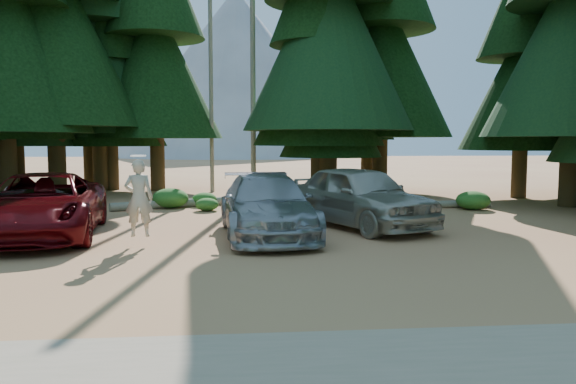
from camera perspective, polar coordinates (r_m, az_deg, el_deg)
name	(u,v)px	position (r m, az deg, el deg)	size (l,w,h in m)	color
ground	(236,259)	(12.18, -5.27, -6.78)	(160.00, 160.00, 0.00)	#B3714C
forest_belt_north	(237,194)	(27.04, -5.24, -0.16)	(36.00, 7.00, 22.00)	black
snag_front	(253,66)	(26.66, -3.59, 12.70)	(0.24, 0.24, 12.00)	#6E6858
snag_back	(211,90)	(28.05, -7.82, 10.23)	(0.20, 0.20, 10.00)	#6E6858
mountain_peak	(221,83)	(100.70, -6.79, 10.99)	(48.00, 50.00, 28.00)	gray
red_pickup	(42,206)	(15.95, -23.75, -1.28)	(2.80, 6.08, 1.69)	#57070C
silver_minivan_center	(266,206)	(14.89, -2.21, -1.41)	(2.27, 5.57, 1.62)	#A1A4A9
silver_minivan_right	(360,196)	(16.54, 7.29, -0.42)	(2.16, 5.37, 1.83)	#B4AFA0
frisbee_player	(139,198)	(13.85, -14.91, -0.56)	(0.68, 0.45, 1.95)	beige
log_left	(169,204)	(21.59, -11.96, -1.20)	(0.31, 0.31, 4.40)	#6E6858
log_mid	(334,200)	(22.67, 4.74, -0.86)	(0.26, 0.26, 3.20)	#6E6858
log_right	(434,204)	(21.86, 14.65, -1.22)	(0.28, 0.28, 4.34)	#6E6858
shrub_left	(207,204)	(20.51, -8.22, -1.26)	(0.84, 0.84, 0.46)	#2D5E1C
shrub_center_left	(170,198)	(21.63, -11.86, -0.61)	(1.35, 1.35, 0.74)	#2D5E1C
shrub_center_right	(204,199)	(22.04, -8.50, -0.73)	(0.96, 0.96, 0.53)	#2D5E1C
shrub_right	(302,200)	(20.63, 1.39, -0.83)	(1.28, 1.28, 0.71)	#2D5E1C
shrub_far_right	(473,200)	(21.77, 18.29, -0.81)	(1.24, 1.24, 0.68)	#2D5E1C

